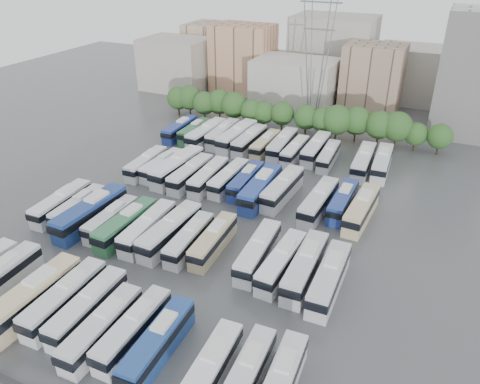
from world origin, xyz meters
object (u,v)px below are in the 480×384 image
at_px(bus_r0_s8, 133,329).
at_px(bus_r2_s8, 260,188).
at_px(bus_r2_s6, 229,178).
at_px(bus_r1_s2, 91,213).
at_px(bus_r0_s9, 158,343).
at_px(bus_r2_s2, 162,165).
at_px(bus_r3_s9, 316,149).
at_px(bus_r1_s3, 111,219).
at_px(bus_r1_s4, 126,224).
at_px(apartment_tower, 474,74).
at_px(bus_r0_s12, 246,376).
at_px(bus_r1_s10, 258,251).
at_px(bus_r0_s7, 102,328).
at_px(bus_r2_s12, 343,201).
at_px(bus_r2_s9, 282,188).
at_px(bus_r3_s4, 237,136).
at_px(bus_r3_s10, 328,156).
at_px(bus_r0_s4, 32,298).
at_px(bus_r2_s11, 319,202).
at_px(bus_r1_s0, 61,203).
at_px(bus_r3_s3, 223,134).
at_px(bus_r3_s2, 206,134).
at_px(bus_r0_s5, 65,298).
at_px(bus_r3_s0, 180,129).
at_px(bus_r3_s8, 295,151).
at_px(bus_r1_s12, 305,267).
at_px(bus_r2_s3, 177,167).
at_px(bus_r3_s6, 265,144).
at_px(bus_r0_s11, 209,372).
at_px(bus_r3_s1, 194,131).
at_px(bus_r2_s4, 191,174).
at_px(bus_r1_s5, 148,228).
at_px(bus_r1_s13, 329,278).
at_px(bus_r1_s1, 79,207).
at_px(bus_r3_s5, 249,140).
at_px(bus_r2_s1, 146,163).
at_px(bus_r1_s8, 213,240).
at_px(bus_r2_s13, 361,209).
at_px(bus_r0_s13, 281,383).
at_px(bus_r2_s5, 209,177).
at_px(bus_r2_s7, 246,181).

relative_size(bus_r0_s8, bus_r2_s8, 0.85).
bearing_deg(bus_r2_s6, bus_r1_s2, -122.94).
relative_size(bus_r0_s9, bus_r2_s2, 1.05).
bearing_deg(bus_r3_s9, bus_r1_s3, -117.82).
distance_m(bus_r1_s4, bus_r3_s9, 41.71).
xyz_separation_m(apartment_tower, bus_r0_s12, (-15.89, -81.93, -11.30)).
bearing_deg(bus_r1_s10, bus_r0_s7, -119.28).
height_order(bus_r0_s8, bus_r2_s12, bus_r2_s12).
bearing_deg(bus_r2_s9, bus_r1_s3, -132.99).
height_order(bus_r3_s4, bus_r3_s9, bus_r3_s4).
height_order(bus_r2_s9, bus_r3_s10, bus_r2_s9).
bearing_deg(bus_r1_s3, bus_r0_s4, -80.58).
relative_size(bus_r1_s10, bus_r2_s11, 0.96).
xyz_separation_m(bus_r1_s0, bus_r3_s3, (9.66, 36.85, 0.07)).
xyz_separation_m(bus_r1_s4, bus_r3_s2, (-6.47, 36.12, 0.12)).
bearing_deg(bus_r3_s9, bus_r0_s9, -90.13).
bearing_deg(bus_r1_s0, bus_r0_s5, -48.05).
bearing_deg(bus_r2_s2, bus_r3_s0, 113.82).
distance_m(apartment_tower, bus_r3_s8, 42.69).
distance_m(bus_r1_s12, bus_r2_s3, 34.80).
distance_m(bus_r0_s7, bus_r3_s6, 54.30).
height_order(bus_r0_s7, bus_r0_s11, bus_r0_s7).
relative_size(bus_r0_s9, bus_r3_s9, 0.95).
bearing_deg(bus_r2_s2, bus_r3_s3, 82.81).
bearing_deg(bus_r3_s1, bus_r2_s9, -33.78).
height_order(bus_r2_s2, bus_r2_s4, bus_r2_s4).
distance_m(bus_r1_s3, bus_r1_s5, 6.43).
height_order(bus_r0_s8, bus_r2_s11, bus_r2_s11).
xyz_separation_m(bus_r1_s13, bus_r2_s12, (-3.17, 19.70, -0.16)).
bearing_deg(bus_r3_s2, bus_r1_s1, -93.36).
relative_size(bus_r2_s6, bus_r3_s5, 0.94).
relative_size(bus_r2_s3, bus_r2_s6, 1.18).
height_order(bus_r1_s4, bus_r3_s10, bus_r1_s4).
relative_size(bus_r1_s4, bus_r3_s8, 1.10).
relative_size(bus_r0_s4, bus_r3_s2, 1.04).
relative_size(bus_r2_s1, bus_r3_s3, 0.93).
bearing_deg(bus_r1_s8, bus_r2_s4, 126.05).
distance_m(bus_r0_s8, bus_r1_s2, 25.82).
distance_m(bus_r0_s5, bus_r1_s3, 17.54).
xyz_separation_m(bus_r0_s7, bus_r0_s11, (12.97, -0.42, -0.01)).
bearing_deg(bus_r2_s13, bus_r1_s8, -132.16).
distance_m(bus_r0_s13, bus_r1_s4, 33.86).
relative_size(bus_r3_s8, bus_r3_s10, 1.01).
xyz_separation_m(bus_r1_s4, bus_r2_s6, (6.76, 19.80, -0.10)).
relative_size(bus_r2_s13, bus_r3_s2, 0.97).
height_order(bus_r0_s4, bus_r2_s5, bus_r0_s4).
xyz_separation_m(bus_r0_s13, bus_r2_s3, (-32.97, 35.61, 0.37)).
relative_size(bus_r2_s9, bus_r3_s10, 1.17).
distance_m(bus_r0_s4, bus_r2_s7, 38.84).
height_order(bus_r2_s1, bus_r3_s4, bus_r3_s4).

